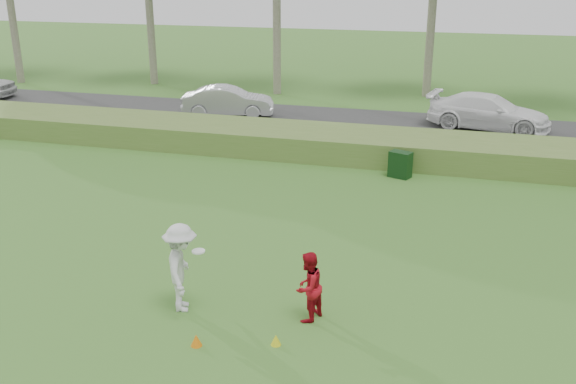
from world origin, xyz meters
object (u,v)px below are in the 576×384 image
(car_right, at_px, (489,112))
(car_mid, at_px, (228,101))
(cone_yellow, at_px, (276,340))
(cone_orange, at_px, (196,340))
(player_red, at_px, (308,287))
(player_white, at_px, (181,268))
(utility_cabinet, at_px, (400,165))

(car_right, bearing_deg, car_mid, 103.78)
(cone_yellow, bearing_deg, cone_orange, -163.16)
(player_red, distance_m, cone_yellow, 1.29)
(cone_yellow, bearing_deg, player_red, 71.81)
(car_right, bearing_deg, player_red, 178.41)
(player_white, height_order, cone_yellow, player_white)
(player_red, height_order, cone_orange, player_red)
(car_mid, bearing_deg, utility_cabinet, -142.13)
(cone_orange, distance_m, car_right, 19.57)
(utility_cabinet, height_order, car_right, car_right)
(player_white, height_order, car_mid, player_white)
(utility_cabinet, relative_size, car_right, 0.17)
(player_white, height_order, utility_cabinet, player_white)
(utility_cabinet, distance_m, car_mid, 11.11)
(cone_orange, xyz_separation_m, utility_cabinet, (2.53, 11.25, 0.32))
(player_white, bearing_deg, utility_cabinet, -38.65)
(player_white, xyz_separation_m, car_right, (6.24, 17.58, -0.14))
(player_white, distance_m, utility_cabinet, 10.59)
(car_mid, bearing_deg, player_red, -168.36)
(player_white, xyz_separation_m, utility_cabinet, (3.34, 10.04, -0.50))
(car_mid, bearing_deg, cone_yellow, -170.69)
(player_red, xyz_separation_m, utility_cabinet, (0.74, 9.74, -0.29))
(player_red, distance_m, utility_cabinet, 9.78)
(car_mid, bearing_deg, cone_orange, -175.15)
(cone_orange, bearing_deg, player_white, 123.92)
(cone_orange, distance_m, utility_cabinet, 11.53)
(player_red, bearing_deg, player_white, -63.89)
(cone_orange, relative_size, cone_yellow, 1.09)
(player_white, distance_m, car_right, 18.66)
(player_red, relative_size, car_right, 0.29)
(player_red, relative_size, cone_yellow, 6.71)
(cone_yellow, distance_m, utility_cabinet, 10.87)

